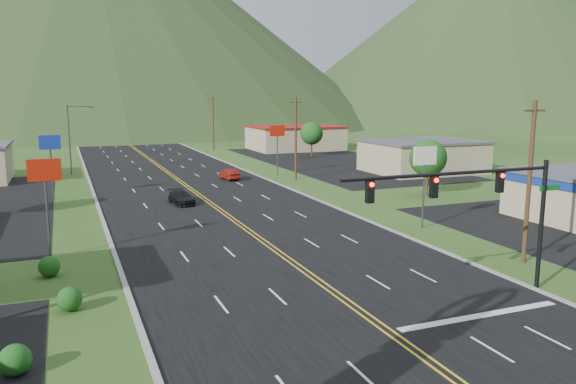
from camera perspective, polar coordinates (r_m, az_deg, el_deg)
name	(u,v)px	position (r m, az deg, el deg)	size (l,w,h in m)	color
traffic_signal	(483,197)	(29.62, 19.20, -0.44)	(13.10, 0.43, 7.00)	black
streetlight_west	(72,135)	(78.08, -21.12, 5.44)	(3.28, 0.25, 9.00)	#59595E
building_east_mid	(423,156)	(77.67, 13.51, 3.57)	(14.40, 11.40, 4.30)	tan
building_east_far	(295,138)	(106.38, 0.72, 5.54)	(16.40, 12.40, 4.50)	tan
pole_sign_west_a	(45,180)	(38.29, -23.46, 1.10)	(2.00, 0.18, 6.40)	#59595E
pole_sign_west_b	(50,149)	(60.15, -23.01, 4.06)	(2.00, 0.18, 6.40)	#59595E
pole_sign_east_a	(425,164)	(44.54, 13.73, 2.77)	(2.00, 0.18, 6.40)	#59595E
pole_sign_east_b	(277,136)	(72.84, -1.09, 5.73)	(2.00, 0.18, 6.40)	#59595E
tree_east_a	(428,158)	(59.57, 14.04, 3.37)	(3.84, 3.84, 5.82)	#382314
tree_east_b	(312,133)	(94.49, 2.42, 5.98)	(3.84, 3.84, 5.82)	#382314
utility_pole_a	(529,181)	(37.30, 23.31, 1.01)	(1.60, 0.28, 10.00)	#382314
utility_pole_b	(296,138)	(68.38, 0.80, 5.52)	(1.60, 0.28, 10.00)	#382314
utility_pole_c	(213,123)	(106.34, -7.61, 7.00)	(1.60, 0.28, 10.00)	#382314
utility_pole_d	(173,115)	(145.40, -11.57, 7.65)	(1.60, 0.28, 10.00)	#382314
mountain_n	(91,6)	(230.51, -19.42, 17.39)	(220.00, 220.00, 85.00)	#1F3618
mountain_ne	(490,31)	(245.57, 19.81, 15.11)	(180.00, 180.00, 70.00)	#1F3618
car_dark_mid	(181,198)	(54.43, -10.77, -0.59)	(1.71, 4.20, 1.22)	black
car_red_far	(229,174)	(69.17, -5.99, 1.79)	(1.38, 3.96, 1.31)	maroon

